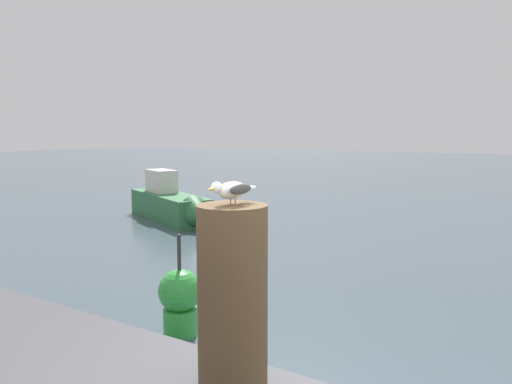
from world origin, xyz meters
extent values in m
cylinder|color=#4C3823|center=(-0.65, -0.38, 1.66)|extent=(0.42, 0.42, 1.12)
cylinder|color=#C66960|center=(-0.67, -0.37, 2.24)|extent=(0.01, 0.01, 0.04)
cylinder|color=#C66960|center=(-0.63, -0.37, 2.24)|extent=(0.01, 0.01, 0.04)
ellipsoid|color=silver|center=(-0.65, -0.38, 2.31)|extent=(0.10, 0.23, 0.10)
sphere|color=silver|center=(-0.66, -0.52, 2.33)|extent=(0.06, 0.06, 0.06)
cone|color=gold|center=(-0.66, -0.57, 2.33)|extent=(0.02, 0.05, 0.02)
cube|color=silver|center=(-0.64, -0.24, 2.31)|extent=(0.08, 0.07, 0.01)
ellipsoid|color=#353535|center=(-0.71, -0.37, 2.32)|extent=(0.04, 0.19, 0.06)
ellipsoid|color=#353535|center=(-0.59, -0.38, 2.32)|extent=(0.04, 0.19, 0.06)
cube|color=#2D6B3D|center=(-9.50, 8.54, 0.38)|extent=(3.78, 2.44, 0.77)
cone|color=#2D6B3D|center=(-7.58, 7.69, 0.42)|extent=(1.23, 1.23, 0.93)
cube|color=silver|center=(-10.04, 8.78, 1.11)|extent=(1.26, 1.03, 0.68)
cylinder|color=green|center=(-3.33, 2.12, 0.17)|extent=(0.44, 0.44, 0.35)
sphere|color=green|center=(-3.33, 2.12, 0.59)|extent=(0.56, 0.56, 0.56)
cylinder|color=#2D2D2D|center=(-3.33, 2.12, 1.08)|extent=(0.05, 0.05, 0.50)
camera|label=1|loc=(1.12, -2.79, 2.65)|focal=36.78mm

